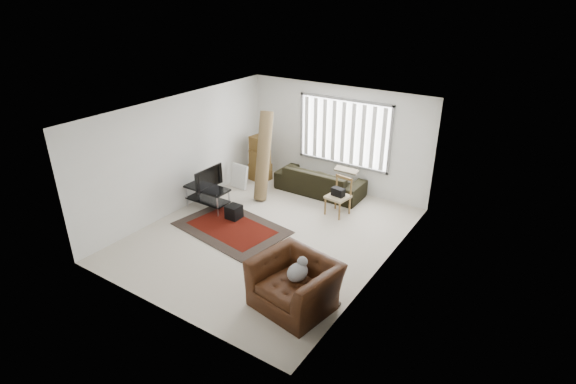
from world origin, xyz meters
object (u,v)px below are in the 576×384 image
object	(u,v)px
tv_stand	(207,193)
sofa	(320,177)
side_chair	(339,195)
armchair	(295,281)
moving_boxes	(260,160)

from	to	relation	value
tv_stand	sofa	distance (m)	2.88
tv_stand	sofa	world-z (taller)	sofa
side_chair	armchair	bearing A→B (deg)	-65.77
tv_stand	side_chair	bearing A→B (deg)	27.83
side_chair	armchair	xyz separation A→B (m)	(0.94, -3.34, -0.01)
moving_boxes	sofa	world-z (taller)	moving_boxes
moving_boxes	armchair	distance (m)	5.44
moving_boxes	armchair	world-z (taller)	moving_boxes
sofa	side_chair	bearing A→B (deg)	139.00
sofa	moving_boxes	bearing A→B (deg)	3.97
tv_stand	moving_boxes	world-z (taller)	moving_boxes
sofa	armchair	world-z (taller)	armchair
tv_stand	sofa	size ratio (longest dim) A/B	0.48
tv_stand	armchair	world-z (taller)	armchair
tv_stand	armchair	size ratio (longest dim) A/B	0.74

